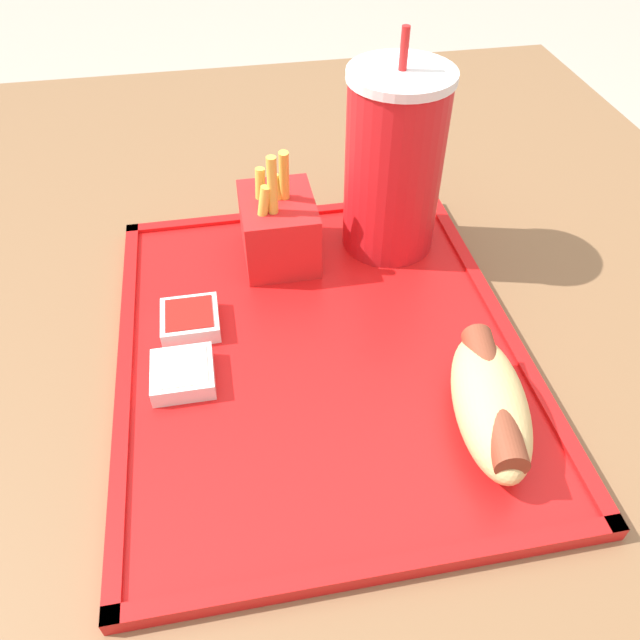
{
  "coord_description": "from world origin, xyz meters",
  "views": [
    {
      "loc": [
        0.35,
        -0.08,
        1.16
      ],
      "look_at": [
        -0.01,
        -0.01,
        0.8
      ],
      "focal_mm": 35.0,
      "sensor_mm": 36.0,
      "label": 1
    }
  ],
  "objects_px": {
    "soda_cup": "(394,164)",
    "hot_dog_far": "(490,402)",
    "sauce_cup_ketchup": "(190,319)",
    "fries_carton": "(278,227)",
    "sauce_cup_mayo": "(183,373)"
  },
  "relations": [
    {
      "from": "soda_cup",
      "to": "hot_dog_far",
      "type": "xyz_separation_m",
      "value": [
        0.24,
        0.01,
        -0.06
      ]
    },
    {
      "from": "hot_dog_far",
      "to": "sauce_cup_ketchup",
      "type": "bearing_deg",
      "value": -124.23
    },
    {
      "from": "hot_dog_far",
      "to": "sauce_cup_ketchup",
      "type": "height_order",
      "value": "hot_dog_far"
    },
    {
      "from": "hot_dog_far",
      "to": "fries_carton",
      "type": "relative_size",
      "value": 1.18
    },
    {
      "from": "sauce_cup_mayo",
      "to": "sauce_cup_ketchup",
      "type": "xyz_separation_m",
      "value": [
        -0.06,
        0.01,
        0.0
      ]
    },
    {
      "from": "hot_dog_far",
      "to": "sauce_cup_mayo",
      "type": "distance_m",
      "value": 0.24
    },
    {
      "from": "hot_dog_far",
      "to": "sauce_cup_ketchup",
      "type": "xyz_separation_m",
      "value": [
        -0.15,
        -0.21,
        -0.02
      ]
    },
    {
      "from": "soda_cup",
      "to": "sauce_cup_ketchup",
      "type": "bearing_deg",
      "value": -65.72
    },
    {
      "from": "soda_cup",
      "to": "sauce_cup_mayo",
      "type": "height_order",
      "value": "soda_cup"
    },
    {
      "from": "soda_cup",
      "to": "hot_dog_far",
      "type": "relative_size",
      "value": 1.5
    },
    {
      "from": "hot_dog_far",
      "to": "sauce_cup_ketchup",
      "type": "relative_size",
      "value": 2.83
    },
    {
      "from": "fries_carton",
      "to": "sauce_cup_mayo",
      "type": "distance_m",
      "value": 0.18
    },
    {
      "from": "soda_cup",
      "to": "sauce_cup_ketchup",
      "type": "distance_m",
      "value": 0.23
    },
    {
      "from": "sauce_cup_mayo",
      "to": "hot_dog_far",
      "type": "bearing_deg",
      "value": 69.22
    },
    {
      "from": "fries_carton",
      "to": "soda_cup",
      "type": "bearing_deg",
      "value": 92.55
    }
  ]
}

